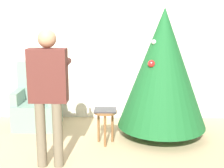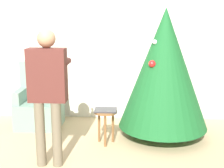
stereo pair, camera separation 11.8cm
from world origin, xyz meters
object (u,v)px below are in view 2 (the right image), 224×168
Objects in this scene: christmas_tree at (164,69)px; side_stool at (106,117)px; person_standing at (48,85)px; armchair at (40,104)px.

side_stool is at bearing -158.18° from christmas_tree.
person_standing is (-1.49, -0.99, -0.05)m from christmas_tree.
christmas_tree is at bearing 21.82° from side_stool.
armchair is at bearing 148.37° from side_stool.
person_standing is 1.10m from side_stool.
person_standing is at bearing -69.73° from armchair.
side_stool is (1.15, -0.71, 0.02)m from armchair.
armchair reaches higher than side_stool.
person_standing is 3.36× the size of side_stool.
person_standing reaches higher than armchair.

